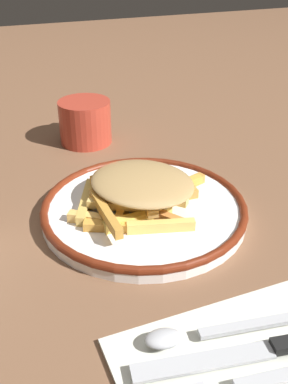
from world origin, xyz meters
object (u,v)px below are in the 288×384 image
object	(u,v)px
knife	(276,347)
coffee_mug	(85,122)
napkin	(254,357)
fork	(260,382)
plate	(144,209)
spoon	(200,333)
fries_heap	(140,191)

from	to	relation	value
knife	coffee_mug	bearing A→B (deg)	5.12
napkin	coffee_mug	world-z (taller)	coffee_mug
fork	knife	bearing A→B (deg)	-52.02
plate	napkin	size ratio (longest dim) A/B	1.11
fork	coffee_mug	bearing A→B (deg)	1.44
fork	knife	world-z (taller)	knife
plate	spoon	world-z (taller)	same
fries_heap	napkin	world-z (taller)	fries_heap
fries_heap	coffee_mug	bearing A→B (deg)	2.43
knife	spoon	xyz separation A→B (m)	(0.04, 0.05, 0.00)
knife	coffee_mug	distance (m)	0.49
fries_heap	knife	bearing A→B (deg)	-172.26
napkin	knife	world-z (taller)	knife
plate	fork	size ratio (longest dim) A/B	1.45
fries_heap	coffee_mug	distance (m)	0.24
napkin	fries_heap	bearing A→B (deg)	3.46
fork	spoon	world-z (taller)	spoon
fries_heap	fork	size ratio (longest dim) A/B	1.10
plate	spoon	xyz separation A→B (m)	(-0.21, 0.02, 0.00)
spoon	knife	bearing A→B (deg)	-123.34
spoon	fries_heap	bearing A→B (deg)	-5.41
napkin	plate	bearing A→B (deg)	2.61
plate	knife	distance (m)	0.24
coffee_mug	fries_heap	bearing A→B (deg)	-177.57
fork	coffee_mug	world-z (taller)	coffee_mug
fries_heap	knife	size ratio (longest dim) A/B	0.92
spoon	coffee_mug	bearing A→B (deg)	-1.22
fries_heap	napkin	xyz separation A→B (m)	(-0.24, -0.01, -0.03)
plate	knife	world-z (taller)	plate
spoon	coffee_mug	xyz separation A→B (m)	(0.45, -0.01, 0.02)
napkin	spoon	bearing A→B (deg)	46.84
fork	knife	distance (m)	0.04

